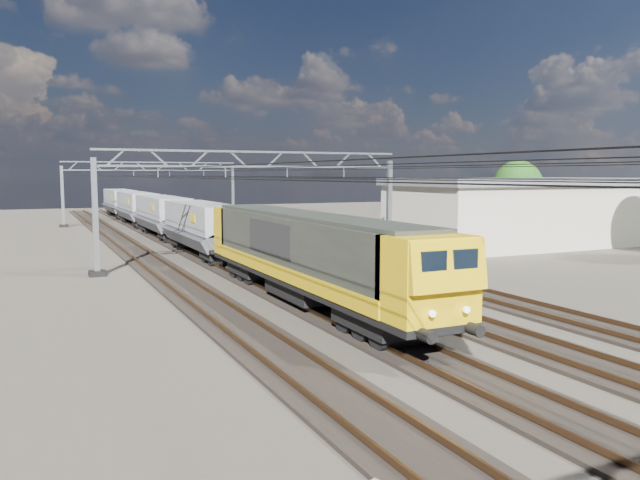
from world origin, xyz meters
name	(u,v)px	position (x,y,z in m)	size (l,w,h in m)	color
ground	(281,275)	(0.00, 0.00, 0.00)	(160.00, 160.00, 0.00)	black
track_outer_west	(175,281)	(-6.00, 0.00, 0.07)	(2.60, 140.00, 0.30)	black
track_loco	(248,276)	(-2.00, 0.00, 0.07)	(2.60, 140.00, 0.30)	black
track_inner_east	(314,271)	(2.00, 0.00, 0.07)	(2.60, 140.00, 0.30)	black
track_outer_east	(373,267)	(6.00, 0.00, 0.07)	(2.60, 140.00, 0.30)	black
catenary_gantry_mid	(257,203)	(0.00, 4.00, 3.91)	(19.90, 0.90, 7.11)	#979EA5
catenary_gantry_far	(152,190)	(0.00, 40.00, 3.91)	(19.90, 0.90, 7.11)	#979EA5
overhead_wires	(237,173)	(0.00, 8.00, 5.75)	(12.03, 140.00, 0.53)	black
locomotive	(306,252)	(-2.00, -8.03, 2.33)	(2.76, 21.10, 3.62)	black
hopper_wagon_lead	(203,225)	(-2.00, 9.66, 2.23)	(3.38, 13.00, 3.25)	black
hopper_wagon_mid	(163,213)	(-2.00, 23.86, 2.23)	(3.38, 13.00, 3.25)	black
hopper_wagon_third	(137,206)	(-2.00, 38.06, 2.23)	(3.38, 13.00, 3.25)	black
hopper_wagon_fourth	(120,201)	(-2.00, 52.26, 2.23)	(3.38, 13.00, 3.25)	black
industrial_shed	(510,212)	(22.00, 6.00, 2.73)	(18.60, 10.60, 5.40)	beige
tree_far	(522,187)	(30.32, 13.79, 4.47)	(5.22, 4.82, 7.03)	#332517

